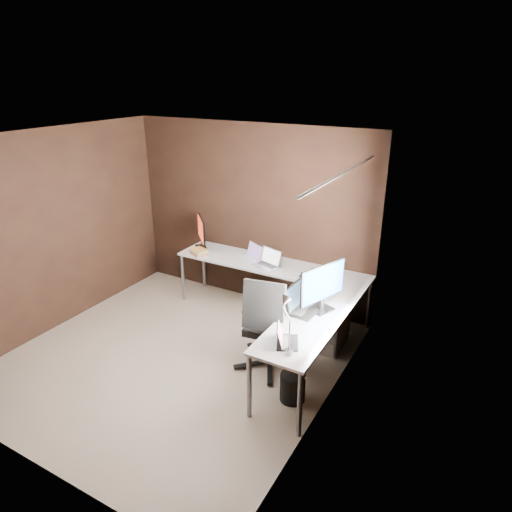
% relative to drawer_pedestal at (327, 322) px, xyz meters
% --- Properties ---
extents(room, '(3.60, 3.60, 2.50)m').
position_rel_drawer_pedestal_xyz_m(room, '(-1.09, -1.08, 0.98)').
color(room, tan).
rests_on(room, ground).
extents(desk, '(2.65, 2.25, 0.73)m').
position_rel_drawer_pedestal_xyz_m(desk, '(-0.59, -0.11, 0.38)').
color(desk, silver).
rests_on(desk, ground).
extents(drawer_pedestal, '(0.42, 0.50, 0.60)m').
position_rel_drawer_pedestal_xyz_m(drawer_pedestal, '(0.00, 0.00, 0.00)').
color(drawer_pedestal, silver).
rests_on(drawer_pedestal, ground).
extents(monitor_left, '(0.38, 0.40, 0.45)m').
position_rel_drawer_pedestal_xyz_m(monitor_left, '(-2.10, 0.40, 0.68)').
color(monitor_left, black).
rests_on(monitor_left, desk).
extents(monitor_right, '(0.26, 0.61, 0.52)m').
position_rel_drawer_pedestal_xyz_m(monitor_right, '(0.09, -0.50, 0.73)').
color(monitor_right, black).
rests_on(monitor_right, desk).
extents(laptop_white, '(0.38, 0.34, 0.21)m').
position_rel_drawer_pedestal_xyz_m(laptop_white, '(-1.26, 0.36, 0.48)').
color(laptop_white, silver).
rests_on(laptop_white, desk).
extents(laptop_silver, '(0.40, 0.33, 0.23)m').
position_rel_drawer_pedestal_xyz_m(laptop_silver, '(-0.96, 0.27, 0.48)').
color(laptop_silver, silver).
rests_on(laptop_silver, desk).
extents(laptop_black_big, '(0.32, 0.44, 0.28)m').
position_rel_drawer_pedestal_xyz_m(laptop_black_big, '(-0.11, -0.58, 0.49)').
color(laptop_black_big, black).
rests_on(laptop_black_big, desk).
extents(laptop_black_small, '(0.30, 0.34, 0.19)m').
position_rel_drawer_pedestal_xyz_m(laptop_black_small, '(0.03, -1.27, 0.47)').
color(laptop_black_small, black).
rests_on(laptop_black_small, desk).
extents(book_stack, '(0.30, 0.28, 0.08)m').
position_rel_drawer_pedestal_xyz_m(book_stack, '(-1.99, 0.17, 0.47)').
color(book_stack, tan).
rests_on(book_stack, desk).
extents(mouse_left, '(0.08, 0.06, 0.03)m').
position_rel_drawer_pedestal_xyz_m(mouse_left, '(-2.06, 0.15, 0.44)').
color(mouse_left, black).
rests_on(mouse_left, desk).
extents(mouse_corner, '(0.09, 0.06, 0.03)m').
position_rel_drawer_pedestal_xyz_m(mouse_corner, '(-0.42, 0.15, 0.45)').
color(mouse_corner, black).
rests_on(mouse_corner, desk).
extents(desk_lamp, '(0.18, 0.21, 0.52)m').
position_rel_drawer_pedestal_xyz_m(desk_lamp, '(0.08, -1.35, 0.76)').
color(desk_lamp, slate).
rests_on(desk_lamp, desk).
extents(office_chair, '(0.63, 0.65, 1.13)m').
position_rel_drawer_pedestal_xyz_m(office_chair, '(-0.40, -0.76, 0.03)').
color(office_chair, black).
rests_on(office_chair, ground).
extents(wastebasket, '(0.27, 0.27, 0.30)m').
position_rel_drawer_pedestal_xyz_m(wastebasket, '(0.07, -1.14, -0.15)').
color(wastebasket, black).
rests_on(wastebasket, ground).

